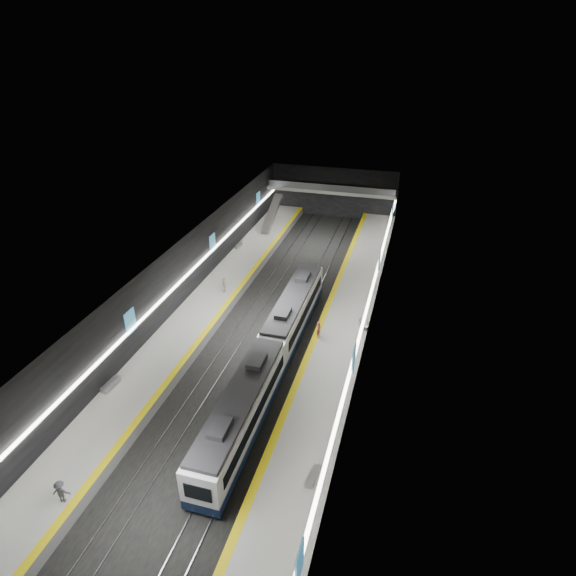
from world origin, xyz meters
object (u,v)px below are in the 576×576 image
(bench_left_far, at_px, (239,246))
(bench_right_far, at_px, (363,324))
(passenger_left_a, at_px, (224,285))
(train, at_px, (271,353))
(bench_right_near, at_px, (313,476))
(escalator, at_px, (272,213))
(passenger_right_a, at_px, (319,330))
(passenger_left_b, at_px, (61,492))
(bench_left_near, at_px, (111,384))

(bench_left_far, xyz_separation_m, bench_right_far, (19.00, -14.99, 0.03))
(bench_right_far, xyz_separation_m, passenger_left_a, (-16.08, 2.87, 0.68))
(train, distance_m, bench_right_near, 12.69)
(escalator, relative_size, bench_right_near, 4.48)
(passenger_right_a, distance_m, passenger_left_a, 13.54)
(bench_right_near, height_order, passenger_left_a, passenger_left_a)
(escalator, distance_m, passenger_right_a, 29.86)
(train, relative_size, passenger_left_b, 17.74)
(bench_left_near, bearing_deg, passenger_left_a, 86.43)
(bench_left_far, distance_m, passenger_right_a, 23.52)
(bench_right_far, bearing_deg, bench_left_near, -163.67)
(bench_left_near, bearing_deg, train, 34.25)
(passenger_right_a, bearing_deg, train, 158.00)
(train, bearing_deg, passenger_left_a, 128.96)
(passenger_right_a, height_order, passenger_left_a, passenger_left_a)
(train, height_order, passenger_right_a, train)
(escalator, relative_size, passenger_right_a, 4.81)
(bench_right_near, bearing_deg, passenger_left_a, 132.22)
(bench_left_far, bearing_deg, bench_right_near, -57.44)
(bench_left_far, bearing_deg, train, -58.37)
(bench_right_far, xyz_separation_m, passenger_left_b, (-15.50, -25.26, 0.63))
(escalator, bearing_deg, bench_right_far, -54.43)
(escalator, distance_m, bench_left_far, 9.17)
(passenger_left_b, bearing_deg, train, -132.49)
(bench_right_near, relative_size, passenger_right_a, 1.07)
(passenger_left_a, bearing_deg, escalator, 158.79)
(bench_left_near, height_order, bench_right_far, bench_left_near)
(bench_left_near, distance_m, bench_left_far, 29.85)
(train, relative_size, bench_left_far, 18.92)
(escalator, xyz_separation_m, bench_right_near, (16.34, -43.09, -1.68))
(escalator, relative_size, bench_left_near, 4.05)
(passenger_right_a, bearing_deg, bench_left_near, 136.33)
(escalator, xyz_separation_m, bench_right_far, (17.00, -23.77, -1.68))
(train, relative_size, passenger_right_a, 18.06)
(passenger_right_a, distance_m, passenger_left_b, 25.08)
(train, bearing_deg, bench_left_near, -151.54)
(train, xyz_separation_m, passenger_right_a, (3.11, 5.32, -0.36))
(bench_right_near, bearing_deg, bench_right_far, 95.46)
(passenger_left_b, bearing_deg, passenger_right_a, -133.37)
(escalator, bearing_deg, bench_right_near, -69.23)
(passenger_left_a, bearing_deg, bench_right_far, 56.15)
(bench_right_near, xyz_separation_m, passenger_right_a, (-3.23, 16.28, 0.61))
(escalator, height_order, bench_left_near, escalator)
(train, bearing_deg, passenger_right_a, 59.73)
(bench_left_far, distance_m, bench_right_far, 24.20)
(bench_left_near, relative_size, passenger_left_a, 1.09)
(bench_left_near, relative_size, passenger_right_a, 1.19)
(train, height_order, bench_left_far, train)
(bench_left_near, height_order, bench_left_far, bench_left_near)
(bench_left_far, height_order, passenger_right_a, passenger_right_a)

